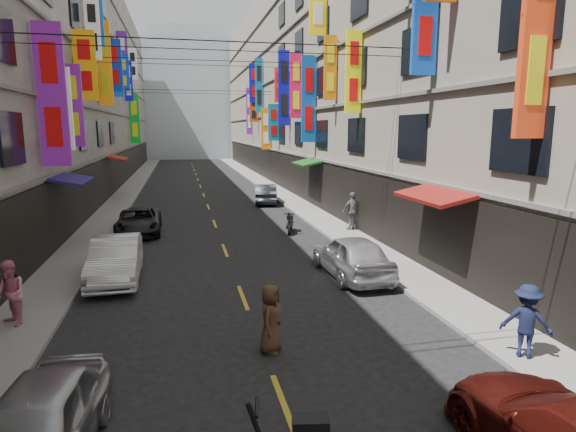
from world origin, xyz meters
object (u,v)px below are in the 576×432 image
pedestrian_lfar (10,293)px  pedestrian_rfar (352,211)px  car_right_mid (352,256)px  scooter_far_right (290,224)px  pedestrian_crossing (271,318)px  car_right_far (266,194)px  car_left_near (36,429)px  car_left_mid (116,259)px  car_left_far (139,221)px  pedestrian_rnear (527,321)px

pedestrian_lfar → pedestrian_rfar: 15.78m
car_right_mid → scooter_far_right: bearing=-88.1°
pedestrian_lfar → pedestrian_crossing: 6.82m
pedestrian_crossing → car_right_far: bearing=17.5°
pedestrian_rfar → car_right_mid: bearing=61.1°
scooter_far_right → pedestrian_lfar: (-9.62, -9.99, 0.53)m
pedestrian_lfar → pedestrian_rfar: size_ratio=0.90×
pedestrian_rfar → car_left_near: bearing=46.5°
car_right_far → scooter_far_right: bearing=95.7°
car_left_near → car_left_mid: (0.00, 9.54, 0.08)m
car_left_near → car_left_far: (0.18, 17.13, -0.03)m
car_left_mid → car_right_mid: size_ratio=1.02×
scooter_far_right → pedestrian_rnear: pedestrian_rnear is taller
car_right_mid → pedestrian_rfar: (2.59, 6.99, 0.32)m
scooter_far_right → pedestrian_rnear: bearing=114.0°
car_right_mid → pedestrian_rnear: bearing=101.4°
pedestrian_rnear → pedestrian_rfar: 13.81m
pedestrian_crossing → pedestrian_rnear: bearing=-80.3°
car_left_far → car_left_near: bearing=-91.5°
car_left_near → pedestrian_rfar: bearing=60.8°
car_right_far → pedestrian_crossing: bearing=88.8°
car_right_far → pedestrian_rnear: 24.13m
pedestrian_lfar → pedestrian_rnear: 12.48m
car_left_mid → car_left_far: 7.59m
pedestrian_rfar → scooter_far_right: bearing=-19.6°
car_left_mid → pedestrian_crossing: (4.17, -6.45, 0.07)m
car_left_far → pedestrian_rfar: size_ratio=2.37×
pedestrian_lfar → pedestrian_rfar: bearing=87.4°
pedestrian_crossing → scooter_far_right: bearing=12.3°
car_left_near → pedestrian_lfar: bearing=115.6°
car_left_mid → car_right_mid: bearing=-11.2°
car_left_mid → car_right_mid: 8.12m
car_right_far → car_left_far: bearing=55.4°
scooter_far_right → pedestrian_rfar: 3.19m
scooter_far_right → car_right_far: size_ratio=0.43×
car_right_mid → pedestrian_rfar: pedestrian_rfar is taller
car_left_near → car_left_far: car_left_near is taller
pedestrian_rnear → pedestrian_crossing: (-5.42, 1.70, -0.14)m
car_right_far → pedestrian_rnear: bearing=102.3°
scooter_far_right → car_left_mid: 9.76m
car_left_mid → pedestrian_rnear: size_ratio=2.70×
pedestrian_rnear → pedestrian_crossing: pedestrian_rnear is taller
car_right_mid → pedestrian_lfar: pedestrian_lfar is taller
car_left_near → pedestrian_rnear: size_ratio=2.34×
car_left_far → pedestrian_rfar: 10.60m
car_left_mid → car_left_far: car_left_mid is taller
pedestrian_lfar → pedestrian_crossing: pedestrian_lfar is taller
car_right_mid → pedestrian_rfar: size_ratio=2.31×
scooter_far_right → car_right_mid: 7.61m
car_left_mid → pedestrian_crossing: size_ratio=2.76×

